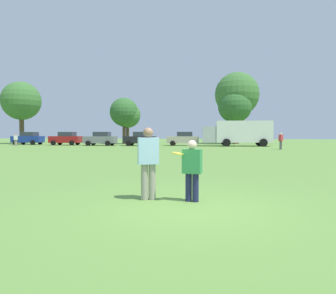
% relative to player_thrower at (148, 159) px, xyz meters
% --- Properties ---
extents(ground_plane, '(170.67, 170.67, 0.00)m').
position_rel_player_thrower_xyz_m(ground_plane, '(1.04, -0.56, -0.97)').
color(ground_plane, '#608C3D').
extents(player_thrower, '(0.55, 0.43, 1.73)m').
position_rel_player_thrower_xyz_m(player_thrower, '(0.00, 0.00, 0.00)').
color(player_thrower, gray).
rests_on(player_thrower, ground).
extents(player_defender, '(0.47, 0.32, 1.43)m').
position_rel_player_thrower_xyz_m(player_defender, '(1.05, -0.03, -0.17)').
color(player_defender, '#1E234C').
rests_on(player_defender, ground).
extents(frisbee, '(0.27, 0.27, 0.07)m').
position_rel_player_thrower_xyz_m(frisbee, '(0.72, -0.11, 0.15)').
color(frisbee, yellow).
extents(traffic_cone, '(0.32, 0.32, 0.48)m').
position_rel_player_thrower_xyz_m(traffic_cone, '(0.19, 7.35, -0.74)').
color(traffic_cone, '#D8590C').
rests_on(traffic_cone, ground).
extents(parked_car_near_left, '(4.30, 2.41, 1.82)m').
position_rel_player_thrower_xyz_m(parked_car_near_left, '(-25.15, 32.91, -0.05)').
color(parked_car_near_left, navy).
rests_on(parked_car_near_left, ground).
extents(parked_car_mid_left, '(4.30, 2.41, 1.82)m').
position_rel_player_thrower_xyz_m(parked_car_mid_left, '(-18.99, 32.24, -0.05)').
color(parked_car_mid_left, maroon).
rests_on(parked_car_mid_left, ground).
extents(parked_car_center, '(4.30, 2.41, 1.82)m').
position_rel_player_thrower_xyz_m(parked_car_center, '(-13.60, 31.37, -0.05)').
color(parked_car_center, slate).
rests_on(parked_car_center, ground).
extents(parked_car_mid_right, '(4.30, 2.41, 1.82)m').
position_rel_player_thrower_xyz_m(parked_car_mid_right, '(-8.32, 31.80, -0.05)').
color(parked_car_mid_right, black).
rests_on(parked_car_mid_right, ground).
extents(parked_car_near_right, '(4.30, 2.41, 1.82)m').
position_rel_player_thrower_xyz_m(parked_car_near_right, '(-2.78, 33.24, -0.05)').
color(parked_car_near_right, '#B7AD99').
rests_on(parked_car_near_right, ground).
extents(box_truck, '(8.63, 3.33, 3.18)m').
position_rel_player_thrower_xyz_m(box_truck, '(4.30, 32.43, 0.78)').
color(box_truck, white).
rests_on(box_truck, ground).
extents(bystander_sideline_watcher, '(0.49, 0.53, 1.68)m').
position_rel_player_thrower_xyz_m(bystander_sideline_watcher, '(7.93, 24.74, -0.02)').
color(bystander_sideline_watcher, '#4C4C51').
rests_on(bystander_sideline_watcher, ground).
extents(bystander_far_jogger, '(0.50, 0.40, 1.57)m').
position_rel_player_thrower_xyz_m(bystander_far_jogger, '(-23.61, 28.03, -0.09)').
color(bystander_far_jogger, gray).
rests_on(bystander_far_jogger, ground).
extents(tree_west_oak, '(5.96, 5.96, 9.69)m').
position_rel_player_thrower_xyz_m(tree_west_oak, '(-28.65, 36.55, 5.69)').
color(tree_west_oak, brown).
rests_on(tree_west_oak, ground).
extents(tree_west_maple, '(4.33, 4.33, 7.04)m').
position_rel_player_thrower_xyz_m(tree_west_maple, '(-12.39, 37.85, 3.87)').
color(tree_west_maple, brown).
rests_on(tree_west_maple, ground).
extents(tree_center_elm, '(3.95, 3.95, 6.42)m').
position_rel_player_thrower_xyz_m(tree_center_elm, '(-11.97, 38.30, 3.45)').
color(tree_center_elm, brown).
rests_on(tree_center_elm, ground).
extents(tree_east_birch, '(5.14, 5.14, 8.35)m').
position_rel_player_thrower_xyz_m(tree_east_birch, '(4.30, 40.60, 4.77)').
color(tree_east_birch, brown).
rests_on(tree_east_birch, ground).
extents(tree_east_oak, '(6.86, 6.86, 11.14)m').
position_rel_player_thrower_xyz_m(tree_east_oak, '(4.67, 41.92, 6.69)').
color(tree_east_oak, brown).
rests_on(tree_east_oak, ground).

